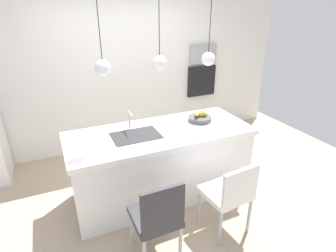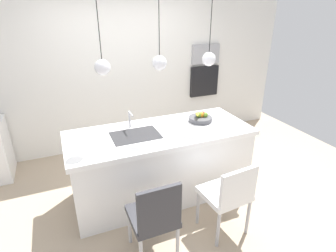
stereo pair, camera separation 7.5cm
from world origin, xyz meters
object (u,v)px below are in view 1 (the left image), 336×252
Objects in this scene: microwave at (203,54)px; chair_middle at (230,193)px; oven at (201,81)px; chair_near at (157,216)px; fruit_bowl at (200,117)px.

microwave is 2.90m from chair_middle.
oven is 3.19m from chair_near.
chair_near reaches higher than chair_middle.
oven is at bearing 66.26° from chair_middle.
chair_middle is at bearing 0.60° from chair_near.
fruit_bowl is 1.51m from chair_near.
microwave is 0.50m from oven.
fruit_bowl is 0.57× the size of microwave.
microwave is 0.62× the size of chair_middle.
chair_middle is at bearing -113.74° from microwave.
chair_near is 0.82m from chair_middle.
chair_middle is (0.82, 0.01, 0.01)m from chair_near.
microwave reaches higher than chair_near.
microwave is 3.31m from chair_near.
oven reaches higher than chair_middle.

